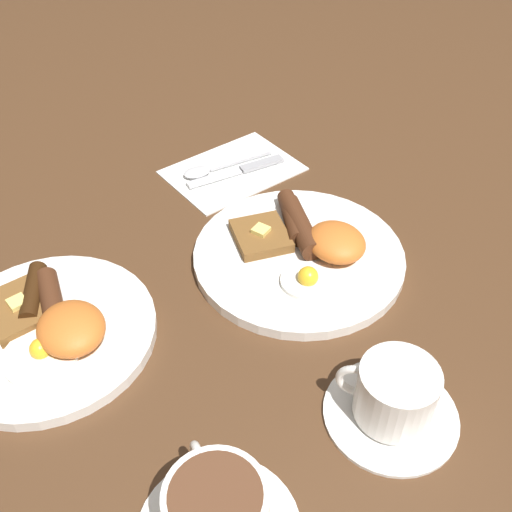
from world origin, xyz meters
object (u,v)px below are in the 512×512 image
object	(u,v)px
breakfast_plate_near	(302,251)
breakfast_plate_far	(49,329)
spoon	(207,170)
knife	(242,169)
teacup_near	(394,398)

from	to	relation	value
breakfast_plate_near	breakfast_plate_far	xyz separation A→B (m)	(0.05, 0.33, 0.00)
breakfast_plate_far	spoon	world-z (taller)	breakfast_plate_far
breakfast_plate_far	knife	distance (m)	0.40
breakfast_plate_far	spoon	bearing A→B (deg)	-59.34
breakfast_plate_far	teacup_near	xyz separation A→B (m)	(-0.30, -0.26, 0.02)
spoon	breakfast_plate_far	bearing A→B (deg)	36.04
teacup_near	knife	distance (m)	0.47
breakfast_plate_near	teacup_near	bearing A→B (deg)	164.33
breakfast_plate_far	teacup_near	distance (m)	0.39
breakfast_plate_far	spoon	distance (m)	0.37
teacup_near	knife	bearing A→B (deg)	-13.67
teacup_near	breakfast_plate_near	bearing A→B (deg)	-15.67
breakfast_plate_near	spoon	distance (m)	0.24
breakfast_plate_near	spoon	bearing A→B (deg)	0.99
breakfast_plate_far	knife	xyz separation A→B (m)	(0.16, -0.37, -0.01)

